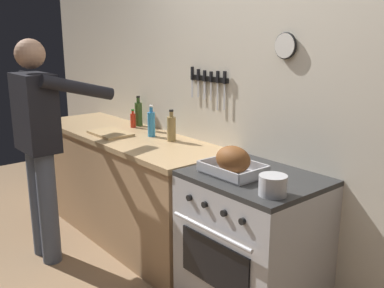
{
  "coord_description": "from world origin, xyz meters",
  "views": [
    {
      "loc": [
        1.81,
        -0.81,
        1.69
      ],
      "look_at": [
        -0.18,
        0.85,
        1.03
      ],
      "focal_mm": 40.7,
      "sensor_mm": 36.0,
      "label": 1
    }
  ],
  "objects_px": {
    "stove": "(252,247)",
    "roasting_pan": "(233,162)",
    "bottle_vinegar": "(171,128)",
    "person_cook": "(40,138)",
    "bottle_dish_soap": "(151,123)",
    "bottle_olive_oil": "(139,113)",
    "bottle_hot_sauce": "(133,120)",
    "cutting_board": "(110,133)",
    "saucepan": "(273,185)",
    "bottle_soy_sauce": "(152,122)"
  },
  "relations": [
    {
      "from": "stove",
      "to": "roasting_pan",
      "type": "xyz_separation_m",
      "value": [
        -0.1,
        -0.08,
        0.52
      ]
    },
    {
      "from": "person_cook",
      "to": "bottle_dish_soap",
      "type": "bearing_deg",
      "value": -28.69
    },
    {
      "from": "cutting_board",
      "to": "bottle_olive_oil",
      "type": "xyz_separation_m",
      "value": [
        -0.14,
        0.37,
        0.1
      ]
    },
    {
      "from": "person_cook",
      "to": "cutting_board",
      "type": "height_order",
      "value": "person_cook"
    },
    {
      "from": "person_cook",
      "to": "bottle_hot_sauce",
      "type": "bearing_deg",
      "value": -1.95
    },
    {
      "from": "stove",
      "to": "person_cook",
      "type": "height_order",
      "value": "person_cook"
    },
    {
      "from": "bottle_hot_sauce",
      "to": "bottle_olive_oil",
      "type": "xyz_separation_m",
      "value": [
        -0.02,
        0.07,
        0.05
      ]
    },
    {
      "from": "bottle_dish_soap",
      "to": "saucepan",
      "type": "bearing_deg",
      "value": -10.47
    },
    {
      "from": "saucepan",
      "to": "cutting_board",
      "type": "height_order",
      "value": "saucepan"
    },
    {
      "from": "roasting_pan",
      "to": "bottle_soy_sauce",
      "type": "xyz_separation_m",
      "value": [
        -1.25,
        0.3,
        -0.0
      ]
    },
    {
      "from": "bottle_soy_sauce",
      "to": "person_cook",
      "type": "bearing_deg",
      "value": -99.35
    },
    {
      "from": "saucepan",
      "to": "bottle_vinegar",
      "type": "distance_m",
      "value": 1.27
    },
    {
      "from": "bottle_soy_sauce",
      "to": "bottle_olive_oil",
      "type": "distance_m",
      "value": 0.25
    },
    {
      "from": "roasting_pan",
      "to": "bottle_hot_sauce",
      "type": "distance_m",
      "value": 1.5
    },
    {
      "from": "roasting_pan",
      "to": "bottle_vinegar",
      "type": "relative_size",
      "value": 1.46
    },
    {
      "from": "bottle_olive_oil",
      "to": "bottle_soy_sauce",
      "type": "bearing_deg",
      "value": -7.72
    },
    {
      "from": "roasting_pan",
      "to": "cutting_board",
      "type": "relative_size",
      "value": 0.98
    },
    {
      "from": "stove",
      "to": "bottle_vinegar",
      "type": "distance_m",
      "value": 1.12
    },
    {
      "from": "bottle_vinegar",
      "to": "bottle_olive_oil",
      "type": "height_order",
      "value": "bottle_olive_oil"
    },
    {
      "from": "roasting_pan",
      "to": "cutting_board",
      "type": "height_order",
      "value": "roasting_pan"
    },
    {
      "from": "person_cook",
      "to": "saucepan",
      "type": "relative_size",
      "value": 11.5
    },
    {
      "from": "stove",
      "to": "cutting_board",
      "type": "distance_m",
      "value": 1.53
    },
    {
      "from": "stove",
      "to": "saucepan",
      "type": "relative_size",
      "value": 6.23
    },
    {
      "from": "saucepan",
      "to": "bottle_olive_oil",
      "type": "height_order",
      "value": "bottle_olive_oil"
    },
    {
      "from": "cutting_board",
      "to": "bottle_soy_sauce",
      "type": "relative_size",
      "value": 2.02
    },
    {
      "from": "bottle_hot_sauce",
      "to": "bottle_soy_sauce",
      "type": "height_order",
      "value": "bottle_soy_sauce"
    },
    {
      "from": "bottle_dish_soap",
      "to": "bottle_olive_oil",
      "type": "relative_size",
      "value": 0.94
    },
    {
      "from": "cutting_board",
      "to": "bottle_soy_sauce",
      "type": "xyz_separation_m",
      "value": [
        0.11,
        0.33,
        0.06
      ]
    },
    {
      "from": "roasting_pan",
      "to": "bottle_dish_soap",
      "type": "distance_m",
      "value": 1.11
    },
    {
      "from": "bottle_hot_sauce",
      "to": "roasting_pan",
      "type": "bearing_deg",
      "value": -9.87
    },
    {
      "from": "bottle_soy_sauce",
      "to": "stove",
      "type": "bearing_deg",
      "value": -9.11
    },
    {
      "from": "bottle_dish_soap",
      "to": "bottle_olive_oil",
      "type": "xyz_separation_m",
      "value": [
        -0.41,
        0.15,
        0.01
      ]
    },
    {
      "from": "saucepan",
      "to": "bottle_dish_soap",
      "type": "relative_size",
      "value": 0.58
    },
    {
      "from": "person_cook",
      "to": "cutting_board",
      "type": "xyz_separation_m",
      "value": [
        0.04,
        0.56,
        -0.04
      ]
    },
    {
      "from": "roasting_pan",
      "to": "bottle_olive_oil",
      "type": "relative_size",
      "value": 1.33
    },
    {
      "from": "bottle_soy_sauce",
      "to": "bottle_vinegar",
      "type": "relative_size",
      "value": 0.74
    },
    {
      "from": "bottle_vinegar",
      "to": "bottle_dish_soap",
      "type": "height_order",
      "value": "bottle_dish_soap"
    },
    {
      "from": "roasting_pan",
      "to": "bottle_olive_oil",
      "type": "distance_m",
      "value": 1.54
    },
    {
      "from": "stove",
      "to": "bottle_dish_soap",
      "type": "distance_m",
      "value": 1.32
    },
    {
      "from": "stove",
      "to": "roasting_pan",
      "type": "height_order",
      "value": "roasting_pan"
    },
    {
      "from": "cutting_board",
      "to": "bottle_olive_oil",
      "type": "relative_size",
      "value": 1.36
    },
    {
      "from": "cutting_board",
      "to": "person_cook",
      "type": "bearing_deg",
      "value": -94.18
    },
    {
      "from": "stove",
      "to": "bottle_olive_oil",
      "type": "height_order",
      "value": "bottle_olive_oil"
    },
    {
      "from": "bottle_olive_oil",
      "to": "bottle_vinegar",
      "type": "bearing_deg",
      "value": -10.51
    },
    {
      "from": "saucepan",
      "to": "bottle_soy_sauce",
      "type": "bearing_deg",
      "value": 166.74
    },
    {
      "from": "saucepan",
      "to": "bottle_olive_oil",
      "type": "distance_m",
      "value": 1.91
    },
    {
      "from": "roasting_pan",
      "to": "bottle_hot_sauce",
      "type": "relative_size",
      "value": 2.21
    },
    {
      "from": "saucepan",
      "to": "bottle_dish_soap",
      "type": "xyz_separation_m",
      "value": [
        -1.46,
        0.27,
        0.05
      ]
    },
    {
      "from": "saucepan",
      "to": "bottle_dish_soap",
      "type": "bearing_deg",
      "value": 169.53
    },
    {
      "from": "stove",
      "to": "person_cook",
      "type": "xyz_separation_m",
      "value": [
        -1.5,
        -0.67,
        0.5
      ]
    }
  ]
}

